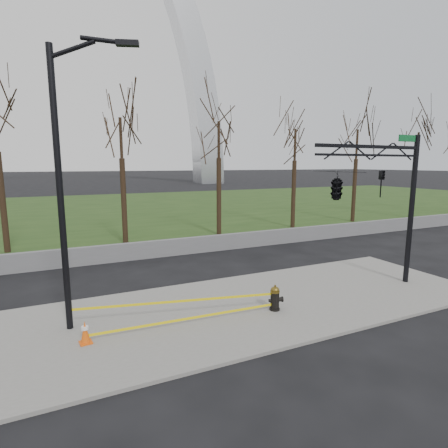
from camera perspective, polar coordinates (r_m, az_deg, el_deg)
name	(u,v)px	position (r m, az deg, el deg)	size (l,w,h in m)	color
ground	(246,307)	(12.80, 3.56, -13.02)	(500.00, 500.00, 0.00)	black
sidewalk	(246,306)	(12.78, 3.56, -12.81)	(18.00, 6.00, 0.10)	slate
grass_strip	(114,209)	(41.04, -17.00, 2.27)	(120.00, 40.00, 0.06)	#223C15
guardrail	(175,247)	(19.73, -7.68, -3.62)	(60.00, 0.30, 0.90)	#59595B
gateway_arch	(72,28)	(89.88, -22.81, 26.68)	(66.00, 6.00, 65.00)	silver
tree_row	(219,173)	(24.53, -0.86, 8.05)	(54.77, 4.00, 8.56)	black
fire_hydrant	(275,298)	(12.30, 8.09, -11.57)	(0.54, 0.35, 0.86)	black
traffic_cone	(85,332)	(10.81, -21.08, -15.67)	(0.35, 0.35, 0.62)	#E6530C
street_light	(67,171)	(10.93, -23.55, 7.66)	(2.31, 0.94, 8.21)	black
traffic_signal_mast	(353,185)	(13.67, 19.73, 5.80)	(5.10, 2.49, 6.00)	black
caution_tape	(184,309)	(11.42, -6.41, -13.25)	(6.22, 1.44, 0.44)	yellow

